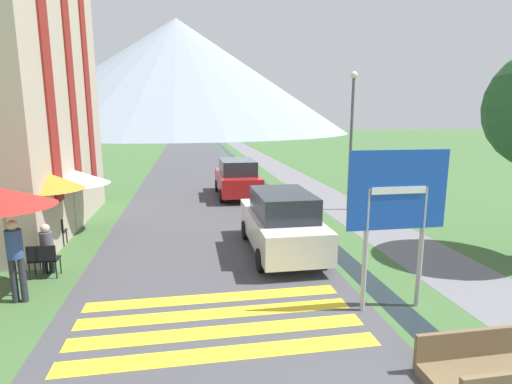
% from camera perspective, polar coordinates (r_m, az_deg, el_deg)
% --- Properties ---
extents(ground_plane, '(160.00, 160.00, 0.00)m').
position_cam_1_polar(ground_plane, '(23.21, -2.16, 1.19)').
color(ground_plane, '#3D6033').
extents(road, '(6.40, 60.00, 0.01)m').
position_cam_1_polar(road, '(32.92, -8.79, 3.97)').
color(road, '#424247').
rests_on(road, ground_plane).
extents(footpath, '(2.20, 60.00, 0.01)m').
position_cam_1_polar(footpath, '(33.56, 1.70, 4.22)').
color(footpath, slate).
rests_on(footpath, ground_plane).
extents(drainage_channel, '(0.60, 60.00, 0.00)m').
position_cam_1_polar(drainage_channel, '(33.18, -2.37, 4.14)').
color(drainage_channel, black).
rests_on(drainage_channel, ground_plane).
extents(crosswalk_marking, '(5.44, 2.54, 0.01)m').
position_cam_1_polar(crosswalk_marking, '(8.12, -5.35, -18.03)').
color(crosswalk_marking, yellow).
rests_on(crosswalk_marking, ground_plane).
extents(mountain_distant, '(77.01, 77.01, 25.13)m').
position_cam_1_polar(mountain_distant, '(96.31, -11.13, 15.90)').
color(mountain_distant, gray).
rests_on(mountain_distant, ground_plane).
extents(road_sign, '(2.06, 0.11, 3.28)m').
position_cam_1_polar(road_sign, '(8.32, 19.49, -1.68)').
color(road_sign, '#9E9EA3').
rests_on(road_sign, ground_plane).
extents(footbridge, '(1.70, 1.10, 0.65)m').
position_cam_1_polar(footbridge, '(7.19, 30.22, -21.73)').
color(footbridge, brown).
rests_on(footbridge, ground_plane).
extents(parked_car_near, '(1.86, 4.44, 1.82)m').
position_cam_1_polar(parked_car_near, '(11.51, 3.63, -4.30)').
color(parked_car_near, silver).
rests_on(parked_car_near, ground_plane).
extents(parked_car_far, '(1.96, 4.48, 1.82)m').
position_cam_1_polar(parked_car_far, '(19.49, -2.70, 2.02)').
color(parked_car_far, '#A31919').
rests_on(parked_car_far, ground_plane).
extents(cafe_chair_near_right, '(0.40, 0.40, 0.85)m').
position_cam_1_polar(cafe_chair_near_right, '(11.07, -27.48, -8.33)').
color(cafe_chair_near_right, black).
rests_on(cafe_chair_near_right, ground_plane).
extents(cafe_chair_far_left, '(0.40, 0.40, 0.85)m').
position_cam_1_polar(cafe_chair_far_left, '(13.56, -26.48, -4.84)').
color(cafe_chair_far_left, black).
rests_on(cafe_chair_far_left, ground_plane).
extents(cafe_chair_near_left, '(0.40, 0.40, 0.85)m').
position_cam_1_polar(cafe_chair_near_left, '(11.17, -28.77, -8.29)').
color(cafe_chair_near_left, black).
rests_on(cafe_chair_near_left, ground_plane).
extents(cafe_umbrella_front_red, '(2.16, 2.16, 2.43)m').
position_cam_1_polar(cafe_umbrella_front_red, '(10.00, -32.59, -0.68)').
color(cafe_umbrella_front_red, '#B7B2A8').
rests_on(cafe_umbrella_front_red, ground_plane).
extents(cafe_umbrella_middle_orange, '(1.95, 1.95, 2.35)m').
position_cam_1_polar(cafe_umbrella_middle_orange, '(12.59, -27.61, 1.36)').
color(cafe_umbrella_middle_orange, '#B7B2A8').
rests_on(cafe_umbrella_middle_orange, ground_plane).
extents(cafe_umbrella_rear_white, '(2.37, 2.37, 2.16)m').
position_cam_1_polar(cafe_umbrella_rear_white, '(14.59, -24.72, 1.98)').
color(cafe_umbrella_rear_white, '#B7B2A8').
rests_on(cafe_umbrella_rear_white, ground_plane).
extents(person_standing_terrace, '(0.32, 0.32, 1.81)m').
position_cam_1_polar(person_standing_terrace, '(9.84, -31.14, -7.69)').
color(person_standing_terrace, '#282833').
rests_on(person_standing_terrace, ground_plane).
extents(person_seated_far, '(0.32, 0.32, 1.27)m').
position_cam_1_polar(person_seated_far, '(11.38, -27.72, -6.84)').
color(person_seated_far, '#282833').
rests_on(person_seated_far, ground_plane).
extents(streetlamp, '(0.28, 0.28, 5.63)m').
position_cam_1_polar(streetlamp, '(16.89, 13.48, 8.52)').
color(streetlamp, '#515156').
rests_on(streetlamp, ground_plane).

